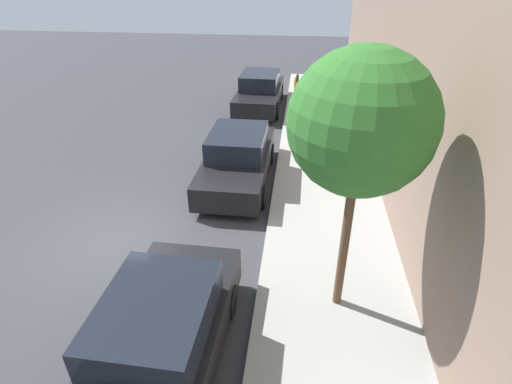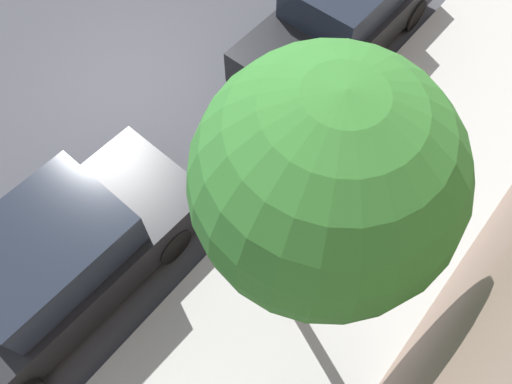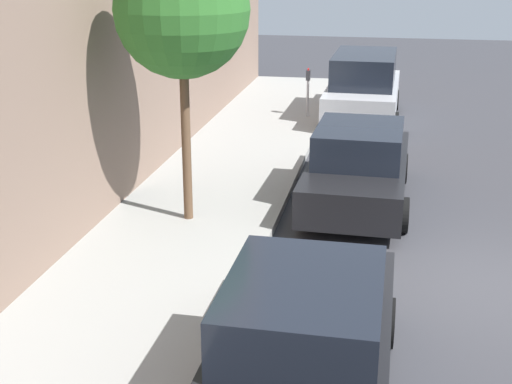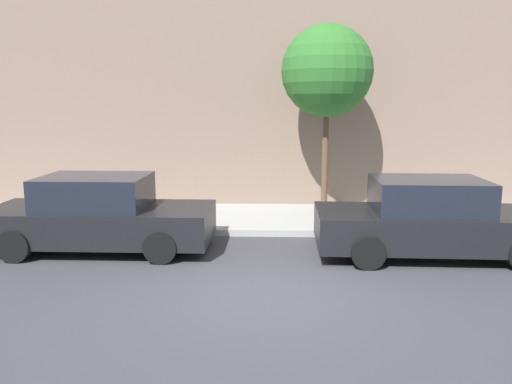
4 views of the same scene
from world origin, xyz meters
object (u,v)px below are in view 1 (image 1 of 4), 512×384
object	(u,v)px
parked_sedan_third	(238,159)
parked_sedan_fourth	(260,92)
street_tree	(361,124)
parking_meter_far	(297,87)
fire_hydrant	(296,83)
parked_sedan_second	(158,343)

from	to	relation	value
parked_sedan_third	parked_sedan_fourth	distance (m)	6.90
street_tree	parking_meter_far	bearing A→B (deg)	95.38
parking_meter_far	street_tree	world-z (taller)	street_tree
parked_sedan_third	parking_meter_far	size ratio (longest dim) A/B	3.16
parking_meter_far	parked_sedan_third	bearing A→B (deg)	-102.83
fire_hydrant	parking_meter_far	bearing A→B (deg)	-87.72
parked_sedan_second	parking_meter_far	world-z (taller)	parking_meter_far
parking_meter_far	fire_hydrant	xyz separation A→B (m)	(-0.10, 2.51, -0.53)
parked_sedan_fourth	parked_sedan_third	bearing A→B (deg)	-89.28
parked_sedan_second	parked_sedan_fourth	xyz separation A→B (m)	(0.13, 13.53, -0.00)
street_tree	fire_hydrant	distance (m)	14.62
parked_sedan_second	parked_sedan_third	xyz separation A→B (m)	(0.21, 6.63, -0.00)
parked_sedan_second	street_tree	world-z (taller)	street_tree
parked_sedan_third	fire_hydrant	bearing A→B (deg)	81.14
parked_sedan_second	parked_sedan_fourth	bearing A→B (deg)	89.47
parking_meter_far	parked_sedan_fourth	bearing A→B (deg)	177.97
parking_meter_far	fire_hydrant	world-z (taller)	parking_meter_far
parked_sedan_third	parked_sedan_fourth	bearing A→B (deg)	90.72
parked_sedan_third	street_tree	bearing A→B (deg)	-61.24
parked_sedan_second	street_tree	bearing A→B (deg)	31.82
parked_sedan_fourth	street_tree	xyz separation A→B (m)	(2.75, -11.75, 3.02)
parked_sedan_fourth	parking_meter_far	world-z (taller)	parking_meter_far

